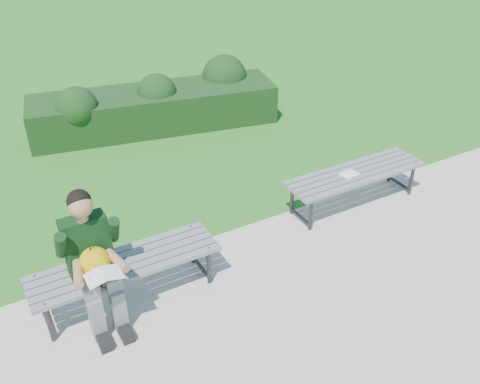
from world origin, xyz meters
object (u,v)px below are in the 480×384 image
object	(u,v)px
paper_sheet	(349,174)
bench_right	(355,176)
bench_left	(125,266)
seated_boy	(92,257)
hedge	(159,103)

from	to	relation	value
paper_sheet	bench_right	bearing A→B (deg)	0.00
bench_left	seated_boy	xyz separation A→B (m)	(-0.30, -0.10, 0.30)
seated_boy	bench_right	bearing A→B (deg)	5.98
hedge	seated_boy	size ratio (longest dim) A/B	2.98
seated_boy	bench_left	bearing A→B (deg)	18.30
hedge	paper_sheet	size ratio (longest dim) A/B	16.63
hedge	bench_left	distance (m)	4.02
bench_right	bench_left	bearing A→B (deg)	-175.31
bench_right	seated_boy	world-z (taller)	seated_boy
bench_right	paper_sheet	xyz separation A→B (m)	(-0.10, -0.00, 0.06)
bench_left	paper_sheet	distance (m)	2.89
bench_right	paper_sheet	size ratio (longest dim) A/B	7.63
bench_left	bench_right	size ratio (longest dim) A/B	1.00
hedge	bench_right	bearing A→B (deg)	-70.51
bench_right	seated_boy	size ratio (longest dim) A/B	1.37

